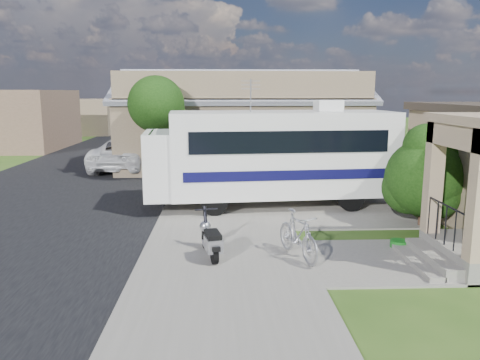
{
  "coord_description": "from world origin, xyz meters",
  "views": [
    {
      "loc": [
        -1.05,
        -11.18,
        3.89
      ],
      "look_at": [
        -0.5,
        2.5,
        1.3
      ],
      "focal_mm": 35.0,
      "sensor_mm": 36.0,
      "label": 1
    }
  ],
  "objects_px": {
    "bicycle": "(298,237)",
    "motorhome": "(272,154)",
    "scooter": "(211,240)",
    "van": "(142,138)",
    "shrub": "(426,174)",
    "garden_hose": "(399,245)",
    "pickup_truck": "(130,153)"
  },
  "relations": [
    {
      "from": "bicycle",
      "to": "garden_hose",
      "type": "bearing_deg",
      "value": -4.37
    },
    {
      "from": "bicycle",
      "to": "motorhome",
      "type": "bearing_deg",
      "value": 71.5
    },
    {
      "from": "scooter",
      "to": "bicycle",
      "type": "height_order",
      "value": "scooter"
    },
    {
      "from": "bicycle",
      "to": "pickup_truck",
      "type": "bearing_deg",
      "value": 96.57
    },
    {
      "from": "pickup_truck",
      "to": "van",
      "type": "bearing_deg",
      "value": -79.35
    },
    {
      "from": "scooter",
      "to": "van",
      "type": "xyz_separation_m",
      "value": [
        -4.94,
        20.54,
        0.38
      ]
    },
    {
      "from": "pickup_truck",
      "to": "scooter",
      "type": "bearing_deg",
      "value": 114.7
    },
    {
      "from": "motorhome",
      "to": "garden_hose",
      "type": "relative_size",
      "value": 19.78
    },
    {
      "from": "van",
      "to": "garden_hose",
      "type": "bearing_deg",
      "value": -58.05
    },
    {
      "from": "motorhome",
      "to": "scooter",
      "type": "bearing_deg",
      "value": -115.83
    },
    {
      "from": "bicycle",
      "to": "garden_hose",
      "type": "height_order",
      "value": "bicycle"
    },
    {
      "from": "shrub",
      "to": "bicycle",
      "type": "relative_size",
      "value": 1.63
    },
    {
      "from": "bicycle",
      "to": "van",
      "type": "bearing_deg",
      "value": 89.69
    },
    {
      "from": "scooter",
      "to": "bicycle",
      "type": "distance_m",
      "value": 2.04
    },
    {
      "from": "motorhome",
      "to": "shrub",
      "type": "height_order",
      "value": "motorhome"
    },
    {
      "from": "bicycle",
      "to": "van",
      "type": "height_order",
      "value": "van"
    },
    {
      "from": "shrub",
      "to": "pickup_truck",
      "type": "height_order",
      "value": "shrub"
    },
    {
      "from": "shrub",
      "to": "scooter",
      "type": "distance_m",
      "value": 6.78
    },
    {
      "from": "shrub",
      "to": "garden_hose",
      "type": "distance_m",
      "value": 2.89
    },
    {
      "from": "bicycle",
      "to": "pickup_truck",
      "type": "xyz_separation_m",
      "value": [
        -6.44,
        13.5,
        0.26
      ]
    },
    {
      "from": "scooter",
      "to": "pickup_truck",
      "type": "distance_m",
      "value": 14.08
    },
    {
      "from": "motorhome",
      "to": "bicycle",
      "type": "relative_size",
      "value": 4.59
    },
    {
      "from": "van",
      "to": "pickup_truck",
      "type": "bearing_deg",
      "value": -79.61
    },
    {
      "from": "van",
      "to": "garden_hose",
      "type": "height_order",
      "value": "van"
    },
    {
      "from": "shrub",
      "to": "garden_hose",
      "type": "bearing_deg",
      "value": -126.01
    },
    {
      "from": "bicycle",
      "to": "pickup_truck",
      "type": "relative_size",
      "value": 0.32
    },
    {
      "from": "van",
      "to": "shrub",
      "type": "bearing_deg",
      "value": -52.06
    },
    {
      "from": "shrub",
      "to": "scooter",
      "type": "xyz_separation_m",
      "value": [
        -6.18,
        -2.59,
        -1.07
      ]
    },
    {
      "from": "scooter",
      "to": "bicycle",
      "type": "relative_size",
      "value": 0.87
    },
    {
      "from": "motorhome",
      "to": "shrub",
      "type": "distance_m",
      "value": 4.93
    },
    {
      "from": "scooter",
      "to": "van",
      "type": "relative_size",
      "value": 0.27
    },
    {
      "from": "motorhome",
      "to": "pickup_truck",
      "type": "xyz_separation_m",
      "value": [
        -6.4,
        8.19,
        -1.01
      ]
    }
  ]
}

